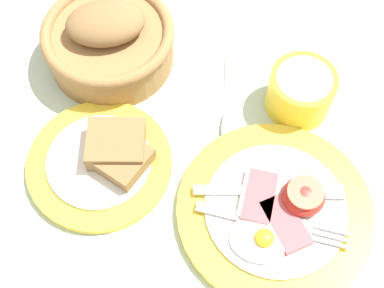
{
  "coord_description": "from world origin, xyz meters",
  "views": [
    {
      "loc": [
        0.05,
        -0.23,
        0.62
      ],
      "look_at": [
        -0.0,
        0.09,
        0.02
      ],
      "focal_mm": 50.0,
      "sensor_mm": 36.0,
      "label": 1
    }
  ],
  "objects_px": {
    "breakfast_plate": "(276,210)",
    "sugar_cup": "(301,91)",
    "bread_plate": "(105,159)",
    "bread_basket": "(109,40)",
    "teaspoon_by_saucer": "(230,114)"
  },
  "relations": [
    {
      "from": "breakfast_plate",
      "to": "sugar_cup",
      "type": "xyz_separation_m",
      "value": [
        0.02,
        0.16,
        0.02
      ]
    },
    {
      "from": "bread_plate",
      "to": "bread_basket",
      "type": "distance_m",
      "value": 0.17
    },
    {
      "from": "sugar_cup",
      "to": "bread_basket",
      "type": "xyz_separation_m",
      "value": [
        -0.27,
        0.04,
        0.01
      ]
    },
    {
      "from": "teaspoon_by_saucer",
      "to": "sugar_cup",
      "type": "bearing_deg",
      "value": 101.69
    },
    {
      "from": "sugar_cup",
      "to": "teaspoon_by_saucer",
      "type": "height_order",
      "value": "sugar_cup"
    },
    {
      "from": "teaspoon_by_saucer",
      "to": "bread_basket",
      "type": "bearing_deg",
      "value": -119.49
    },
    {
      "from": "breakfast_plate",
      "to": "bread_plate",
      "type": "xyz_separation_m",
      "value": [
        -0.22,
        0.03,
        0.0
      ]
    },
    {
      "from": "bread_plate",
      "to": "sugar_cup",
      "type": "relative_size",
      "value": 2.12
    },
    {
      "from": "breakfast_plate",
      "to": "bread_basket",
      "type": "relative_size",
      "value": 1.32
    },
    {
      "from": "breakfast_plate",
      "to": "teaspoon_by_saucer",
      "type": "height_order",
      "value": "breakfast_plate"
    },
    {
      "from": "breakfast_plate",
      "to": "sugar_cup",
      "type": "distance_m",
      "value": 0.17
    },
    {
      "from": "breakfast_plate",
      "to": "teaspoon_by_saucer",
      "type": "distance_m",
      "value": 0.15
    },
    {
      "from": "breakfast_plate",
      "to": "teaspoon_by_saucer",
      "type": "relative_size",
      "value": 1.25
    },
    {
      "from": "bread_basket",
      "to": "breakfast_plate",
      "type": "bearing_deg",
      "value": -38.57
    },
    {
      "from": "bread_plate",
      "to": "bread_basket",
      "type": "bearing_deg",
      "value": 100.32
    }
  ]
}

